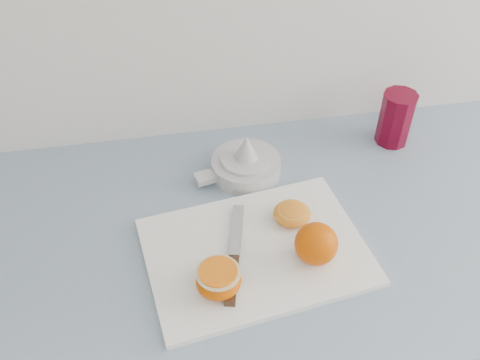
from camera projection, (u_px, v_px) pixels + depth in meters
The scene contains 8 objects.
counter at pixel (296, 341), 1.31m from camera, with size 2.47×0.64×0.89m.
cutting_board at pixel (256, 251), 0.94m from camera, with size 0.38×0.27×0.01m, color white.
whole_orange at pixel (316, 244), 0.89m from camera, with size 0.07×0.07×0.07m.
half_orange at pixel (218, 280), 0.86m from camera, with size 0.07×0.07×0.05m.
squeezed_shell at pixel (292, 213), 0.98m from camera, with size 0.07×0.07×0.03m.
paring_knife at pixel (233, 270), 0.89m from camera, with size 0.07×0.22×0.01m.
citrus_juicer at pixel (245, 163), 1.08m from camera, with size 0.18×0.14×0.09m.
red_tumbler at pixel (395, 120), 1.14m from camera, with size 0.07×0.07×0.12m.
Camera 1 is at (-0.13, 1.05, 1.63)m, focal length 40.00 mm.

